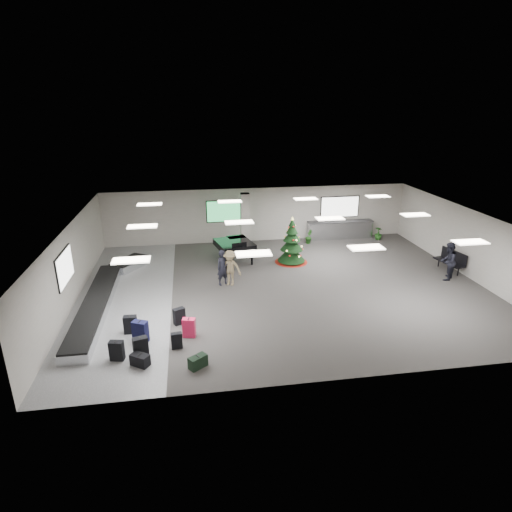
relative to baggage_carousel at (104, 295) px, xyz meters
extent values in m
plane|color=#3D3937|center=(7.84, 0.08, -0.21)|extent=(18.00, 18.00, 0.00)
cube|color=#BBB3AB|center=(7.84, 7.08, 1.39)|extent=(18.00, 0.02, 3.20)
cube|color=#BBB3AB|center=(7.84, -6.92, 1.39)|extent=(18.00, 0.02, 3.20)
cube|color=#BBB3AB|center=(-1.16, 0.08, 1.39)|extent=(0.02, 14.00, 3.20)
cube|color=#BBB3AB|center=(16.84, 0.08, 1.39)|extent=(0.02, 14.00, 3.20)
cube|color=silver|center=(7.84, 0.08, 2.99)|extent=(18.00, 14.00, 0.02)
cube|color=slate|center=(0.84, 0.08, -0.21)|extent=(4.00, 14.00, 0.01)
cube|color=#A09B93|center=(6.84, 5.68, 1.39)|extent=(0.50, 0.50, 3.20)
cube|color=green|center=(5.84, 7.03, 1.69)|extent=(2.20, 0.08, 1.30)
cube|color=white|center=(12.84, 7.03, 1.69)|extent=(2.40, 0.08, 1.30)
cube|color=white|center=(-1.11, -0.92, 1.69)|extent=(0.08, 2.10, 1.30)
cube|color=white|center=(1.84, -3.92, 2.93)|extent=(1.20, 0.60, 0.04)
cube|color=white|center=(1.84, 0.08, 2.93)|extent=(1.20, 0.60, 0.04)
cube|color=white|center=(1.84, 4.08, 2.93)|extent=(1.20, 0.60, 0.04)
cube|color=white|center=(5.84, -3.92, 2.93)|extent=(1.20, 0.60, 0.04)
cube|color=white|center=(5.84, 0.08, 2.93)|extent=(1.20, 0.60, 0.04)
cube|color=white|center=(5.84, 4.08, 2.93)|extent=(1.20, 0.60, 0.04)
cube|color=white|center=(9.84, -3.92, 2.93)|extent=(1.20, 0.60, 0.04)
cube|color=white|center=(9.84, 0.08, 2.93)|extent=(1.20, 0.60, 0.04)
cube|color=white|center=(9.84, 4.08, 2.93)|extent=(1.20, 0.60, 0.04)
cube|color=white|center=(13.84, -3.92, 2.93)|extent=(1.20, 0.60, 0.04)
cube|color=white|center=(13.84, 0.08, 2.93)|extent=(1.20, 0.60, 0.04)
cube|color=white|center=(13.84, 4.08, 2.93)|extent=(1.20, 0.60, 0.04)
cube|color=silver|center=(-0.16, -0.92, -0.02)|extent=(1.00, 8.00, 0.38)
cube|color=black|center=(-0.16, -0.92, 0.19)|extent=(0.95, 7.90, 0.05)
cube|color=silver|center=(0.64, 3.68, -0.02)|extent=(1.97, 2.21, 0.38)
cube|color=black|center=(0.64, 3.68, 0.19)|extent=(1.87, 2.10, 0.05)
cube|color=silver|center=(12.84, 6.73, 0.31)|extent=(4.00, 0.60, 1.05)
cube|color=#29292B|center=(12.84, 6.73, 0.85)|extent=(4.05, 0.65, 0.04)
cube|color=black|center=(1.97, -4.73, 0.16)|extent=(0.53, 0.39, 0.74)
cube|color=black|center=(1.97, -4.73, 0.53)|extent=(0.08, 0.16, 0.02)
cube|color=black|center=(3.12, -4.33, 0.07)|extent=(0.39, 0.24, 0.57)
cube|color=black|center=(3.12, -4.33, 0.37)|extent=(0.04, 0.12, 0.02)
cube|color=#F01F50|center=(3.55, -3.63, 0.14)|extent=(0.50, 0.35, 0.71)
cube|color=black|center=(3.55, -3.63, 0.51)|extent=(0.06, 0.16, 0.02)
cube|color=black|center=(3.19, -2.63, 0.11)|extent=(0.49, 0.41, 0.64)
cube|color=black|center=(3.19, -2.63, 0.44)|extent=(0.09, 0.14, 0.02)
cube|color=black|center=(1.87, -3.72, 0.18)|extent=(0.59, 0.49, 0.79)
cube|color=black|center=(1.87, -3.72, 0.59)|extent=(0.10, 0.18, 0.02)
cube|color=black|center=(1.20, -4.75, 0.13)|extent=(0.49, 0.33, 0.68)
cube|color=black|center=(1.20, -4.75, 0.48)|extent=(0.06, 0.15, 0.02)
cube|color=black|center=(3.79, -5.58, -0.01)|extent=(0.66, 0.59, 0.40)
cube|color=black|center=(3.79, -5.58, 0.19)|extent=(0.13, 0.16, 0.02)
cube|color=black|center=(1.44, -3.05, 0.13)|extent=(0.47, 0.29, 0.68)
cube|color=black|center=(1.44, -3.05, 0.48)|extent=(0.04, 0.16, 0.02)
cube|color=black|center=(1.97, -5.19, -0.02)|extent=(0.68, 0.61, 0.39)
cube|color=black|center=(1.97, -5.19, 0.19)|extent=(0.14, 0.18, 0.02)
cone|color=maroon|center=(8.93, 3.16, -0.16)|extent=(1.72, 1.72, 0.11)
cylinder|color=#3F2819|center=(8.93, 3.16, 0.01)|extent=(0.11, 0.11, 0.45)
cone|color=black|center=(8.93, 3.16, 0.28)|extent=(1.45, 1.45, 0.81)
cone|color=black|center=(8.93, 3.16, 0.83)|extent=(1.17, 1.17, 0.72)
cone|color=black|center=(8.93, 3.16, 1.28)|extent=(0.90, 0.90, 0.63)
cone|color=black|center=(8.93, 3.16, 1.64)|extent=(0.63, 0.63, 0.54)
cone|color=black|center=(8.93, 3.16, 1.96)|extent=(0.36, 0.36, 0.41)
cone|color=#FFE566|center=(8.93, 3.16, 2.16)|extent=(0.14, 0.14, 0.16)
cube|color=black|center=(6.00, 3.73, 0.71)|extent=(2.14, 2.31, 0.32)
cube|color=black|center=(6.23, 2.68, 0.62)|extent=(1.67, 0.69, 0.11)
cube|color=white|center=(6.24, 2.65, 0.69)|extent=(1.46, 0.48, 0.02)
cube|color=black|center=(6.17, 2.96, 0.94)|extent=(0.78, 0.21, 0.25)
cylinder|color=black|center=(5.51, 2.81, 0.17)|extent=(0.11, 0.11, 0.77)
cylinder|color=black|center=(6.83, 3.11, 0.17)|extent=(0.11, 0.11, 0.77)
cylinder|color=black|center=(5.82, 4.50, 0.17)|extent=(0.11, 0.11, 0.77)
cube|color=black|center=(16.34, 0.70, 0.25)|extent=(0.84, 1.72, 0.07)
cylinder|color=black|center=(16.34, 0.04, 0.01)|extent=(0.07, 0.07, 0.44)
cylinder|color=black|center=(16.34, 1.36, 0.01)|extent=(0.07, 0.07, 0.44)
cube|color=black|center=(16.59, 0.70, 0.56)|extent=(0.35, 1.63, 0.55)
imported|color=black|center=(5.15, 0.81, 0.62)|extent=(0.72, 0.61, 1.66)
imported|color=#806F4F|center=(5.46, 0.71, 0.62)|extent=(1.23, 1.01, 1.66)
imported|color=black|center=(15.62, -0.26, 0.70)|extent=(1.12, 1.12, 1.83)
imported|color=#173C13|center=(10.67, 6.05, 0.20)|extent=(0.53, 0.57, 0.83)
imported|color=#173C13|center=(15.07, 6.10, 0.18)|extent=(0.62, 0.62, 0.79)
camera|label=1|loc=(3.79, -17.30, 7.78)|focal=30.00mm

